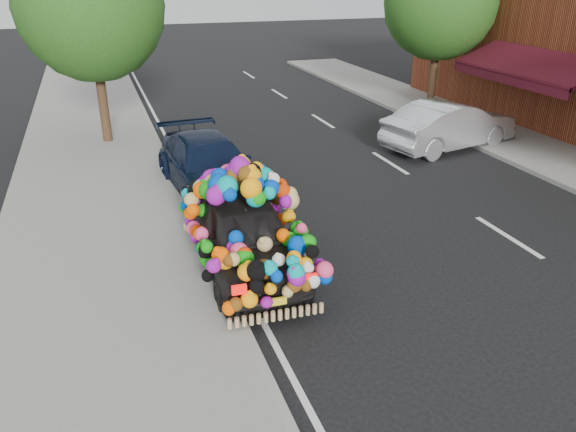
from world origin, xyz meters
name	(u,v)px	position (x,y,z in m)	size (l,w,h in m)	color
ground	(347,264)	(0.00, 0.00, 0.00)	(100.00, 100.00, 0.00)	black
sidewalk	(105,303)	(-4.30, 0.00, 0.06)	(4.00, 60.00, 0.12)	gray
kerb	(222,282)	(-2.35, 0.00, 0.07)	(0.15, 60.00, 0.13)	gray
footpath_far	(574,165)	(8.20, 3.00, 0.06)	(3.00, 40.00, 0.12)	gray
lane_markings	(508,236)	(3.60, 0.00, 0.01)	(6.00, 50.00, 0.01)	silver
tree_near_sidewalk	(90,7)	(-3.80, 9.50, 4.02)	(4.20, 4.20, 6.13)	#332114
tree_far_b	(440,3)	(8.00, 10.00, 3.89)	(4.00, 4.00, 5.90)	#332114
plush_art_car	(244,217)	(-1.80, 0.51, 1.02)	(2.08, 4.22, 2.00)	black
navy_sedan	(209,166)	(-1.62, 4.50, 0.66)	(1.85, 4.54, 1.32)	black
silver_hatchback	(450,125)	(5.94, 5.70, 0.71)	(1.51, 4.33, 1.43)	#BABCC2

